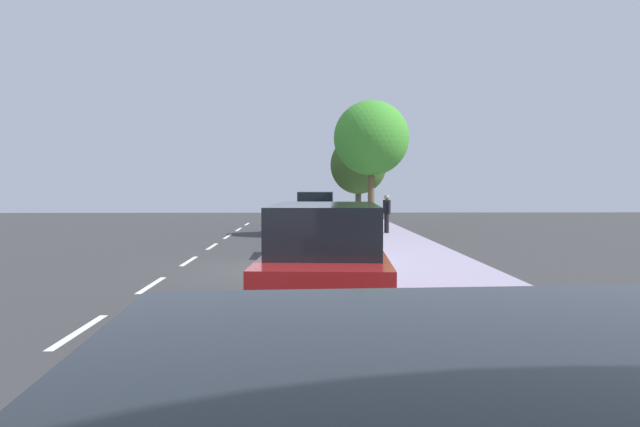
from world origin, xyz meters
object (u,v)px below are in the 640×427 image
Objects in this scene: street_tree_mid_block at (371,138)px; fire_hydrant at (568,417)px; cyclist_with_backpack at (340,220)px; parked_suv_red_second at (325,263)px; bicycle_at_curb at (334,235)px; pedestrian_on_phone at (387,211)px; parked_suv_dark_blue_far at (316,211)px; parked_sedan_white_mid at (321,234)px; street_tree_far_end at (358,165)px.

street_tree_mid_block reaches higher than fire_hydrant.
cyclist_with_backpack is 0.27× the size of street_tree_mid_block.
parked_suv_red_second is at bearing -98.94° from street_tree_mid_block.
pedestrian_on_phone reaches higher than bicycle_at_curb.
parked_suv_dark_blue_far is at bearing 140.13° from pedestrian_on_phone.
parked_sedan_white_mid is at bearing 95.99° from fire_hydrant.
pedestrian_on_phone is (3.30, 16.49, 0.12)m from parked_suv_red_second.
street_tree_far_end reaches higher than parked_sedan_white_mid.
parked_suv_dark_blue_far reaches higher than pedestrian_on_phone.
parked_suv_dark_blue_far is 5.00m from street_tree_mid_block.
parked_suv_dark_blue_far is 5.71× the size of fire_hydrant.
street_tree_mid_block is at bearing -169.17° from pedestrian_on_phone.
pedestrian_on_phone is at bearing -39.87° from parked_suv_dark_blue_far.
parked_sedan_white_mid is 2.55× the size of pedestrian_on_phone.
cyclist_with_backpack is at bearing -113.86° from street_tree_mid_block.
street_tree_far_end is (2.42, 3.69, 2.41)m from parked_suv_dark_blue_far.
street_tree_far_end is 28.23m from fire_hydrant.
bicycle_at_curb is at bearing 92.78° from fire_hydrant.
parked_suv_red_second is 16.89m from street_tree_mid_block.
pedestrian_on_phone is at bearing 85.62° from fire_hydrant.
cyclist_with_backpack is (0.97, 12.72, -0.05)m from parked_suv_red_second.
cyclist_with_backpack reaches higher than fire_hydrant.
bicycle_at_curb is 18.44m from fire_hydrant.
street_tree_far_end is at bearing 96.57° from pedestrian_on_phone.
street_tree_far_end is 5.88× the size of fire_hydrant.
street_tree_mid_block is 3.35m from pedestrian_on_phone.
street_tree_mid_block is (2.57, 16.35, 3.38)m from parked_suv_red_second.
pedestrian_on_phone is (0.73, -6.32, -2.30)m from street_tree_far_end.
street_tree_mid_block is at bearing -90.00° from street_tree_far_end.
parked_suv_red_second is 12.76m from cyclist_with_backpack.
parked_suv_dark_blue_far reaches higher than fire_hydrant.
parked_sedan_white_mid reaches higher than bicycle_at_curb.
street_tree_mid_block reaches higher than parked_sedan_white_mid.
parked_sedan_white_mid is 8.56m from street_tree_mid_block.
pedestrian_on_phone is (3.16, 7.49, 0.39)m from parked_sedan_white_mid.
bicycle_at_curb is at bearing 117.03° from cyclist_with_backpack.
parked_sedan_white_mid is at bearing -99.98° from street_tree_far_end.
parked_suv_dark_blue_far is 5.03m from street_tree_far_end.
parked_suv_red_second is 23.08m from street_tree_far_end.
street_tree_far_end is at bearing 90.00° from street_tree_mid_block.
cyclist_with_backpack is at bearing -99.03° from street_tree_far_end.
pedestrian_on_phone is (0.73, 0.14, -3.26)m from street_tree_mid_block.
street_tree_mid_block is at bearing 60.12° from bicycle_at_curb.
parked_suv_dark_blue_far is (0.01, 10.13, 0.27)m from parked_sedan_white_mid.
parked_suv_dark_blue_far is 6.45m from cyclist_with_backpack.
parked_suv_dark_blue_far is at bearing 93.50° from fire_hydrant.
bicycle_at_curb is at bearing 86.77° from parked_suv_red_second.
bicycle_at_curb is 5.46m from street_tree_mid_block.
parked_suv_dark_blue_far is 2.97× the size of cyclist_with_backpack.
street_tree_mid_block reaches higher than cyclist_with_backpack.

